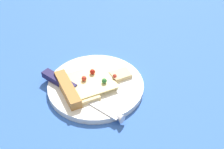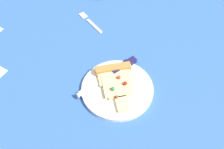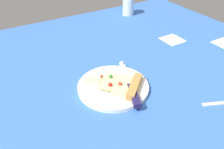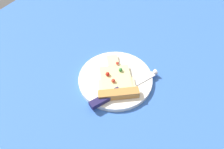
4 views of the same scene
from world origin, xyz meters
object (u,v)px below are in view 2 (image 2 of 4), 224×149
pizza_slice (116,80)px  fork (89,21)px  plate (117,89)px  knife (113,73)px

pizza_slice → fork: pizza_slice is taller
plate → pizza_slice: (-1.71, 1.92, 1.52)cm
knife → fork: 30.26cm
pizza_slice → knife: size_ratio=0.79×
pizza_slice → fork: size_ratio=1.23×
knife → fork: knife is taller
knife → plate: bearing=155.0°
plate → pizza_slice: bearing=131.6°
pizza_slice → knife: pizza_slice is taller
plate → knife: bearing=133.4°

